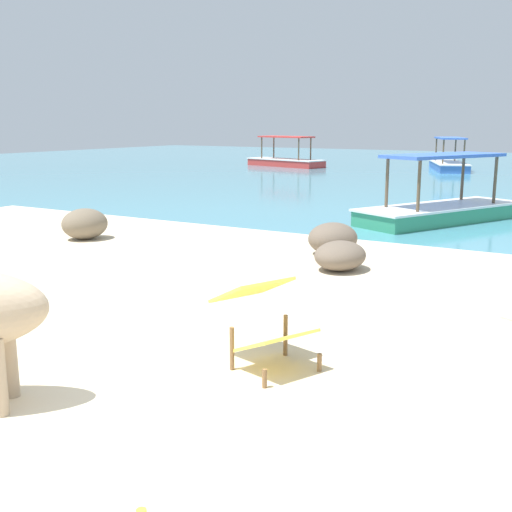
{
  "coord_description": "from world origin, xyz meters",
  "views": [
    {
      "loc": [
        2.98,
        -2.44,
        1.89
      ],
      "look_at": [
        -0.22,
        3.0,
        0.55
      ],
      "focal_mm": 44.22,
      "sensor_mm": 36.0,
      "label": 1
    }
  ],
  "objects_px": {
    "deck_chair_near": "(264,317)",
    "boat_red": "(286,160)",
    "boat_blue": "(449,163)",
    "boat_green": "(441,207)"
  },
  "relations": [
    {
      "from": "deck_chair_near",
      "to": "boat_green",
      "type": "distance_m",
      "value": 8.15
    },
    {
      "from": "boat_green",
      "to": "boat_red",
      "type": "bearing_deg",
      "value": -115.63
    },
    {
      "from": "deck_chair_near",
      "to": "boat_red",
      "type": "bearing_deg",
      "value": 140.93
    },
    {
      "from": "deck_chair_near",
      "to": "boat_red",
      "type": "relative_size",
      "value": 0.24
    },
    {
      "from": "boat_green",
      "to": "deck_chair_near",
      "type": "bearing_deg",
      "value": 30.73
    },
    {
      "from": "deck_chair_near",
      "to": "boat_red",
      "type": "xyz_separation_m",
      "value": [
        -10.57,
        20.35,
        -0.13
      ]
    },
    {
      "from": "deck_chair_near",
      "to": "boat_green",
      "type": "xyz_separation_m",
      "value": [
        -0.74,
        8.12,
        -0.13
      ]
    },
    {
      "from": "deck_chair_near",
      "to": "boat_blue",
      "type": "xyz_separation_m",
      "value": [
        -3.92,
        21.66,
        -0.13
      ]
    },
    {
      "from": "deck_chair_near",
      "to": "boat_red",
      "type": "height_order",
      "value": "boat_red"
    },
    {
      "from": "boat_blue",
      "to": "boat_red",
      "type": "bearing_deg",
      "value": -100.7
    }
  ]
}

